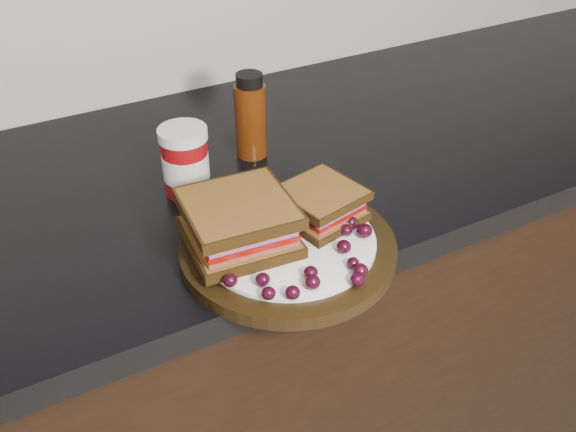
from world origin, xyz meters
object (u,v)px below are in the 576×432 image
plate (288,248)px  sandwich_left (239,222)px  oil_bottle (251,116)px  condiment_jar (185,161)px

plate → sandwich_left: 0.08m
oil_bottle → plate: bearing=-105.6°
sandwich_left → oil_bottle: (0.13, 0.23, 0.02)m
plate → sandwich_left: (-0.06, 0.02, 0.04)m
plate → sandwich_left: bearing=156.6°
sandwich_left → condiment_jar: condiment_jar is taller
sandwich_left → condiment_jar: 0.18m
sandwich_left → condiment_jar: bearing=95.8°
plate → condiment_jar: (-0.06, 0.20, 0.04)m
plate → oil_bottle: 0.27m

